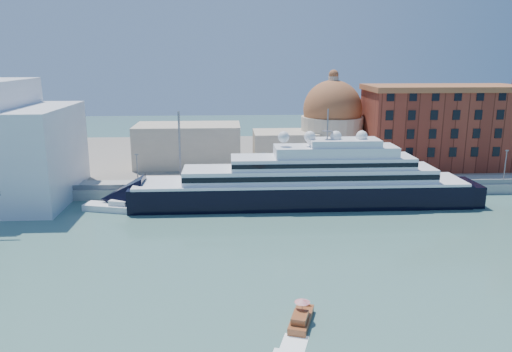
{
  "coord_description": "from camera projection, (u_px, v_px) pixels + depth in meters",
  "views": [
    {
      "loc": [
        -8.36,
        -85.68,
        33.34
      ],
      "look_at": [
        -2.51,
        18.0,
        8.16
      ],
      "focal_mm": 35.0,
      "sensor_mm": 36.0,
      "label": 1
    }
  ],
  "objects": [
    {
      "name": "quay",
      "position": [
        262.0,
        188.0,
        124.15
      ],
      "size": [
        180.0,
        10.0,
        2.5
      ],
      "primitive_type": "cube",
      "color": "gray",
      "rests_on": "ground"
    },
    {
      "name": "ground",
      "position": [
        275.0,
        242.0,
        91.45
      ],
      "size": [
        400.0,
        400.0,
        0.0
      ],
      "primitive_type": "plane",
      "color": "#3C685F",
      "rests_on": "ground"
    },
    {
      "name": "quay_fence",
      "position": [
        264.0,
        185.0,
        119.35
      ],
      "size": [
        180.0,
        0.1,
        1.2
      ],
      "primitive_type": "cube",
      "color": "slate",
      "rests_on": "quay"
    },
    {
      "name": "church",
      "position": [
        279.0,
        134.0,
        145.23
      ],
      "size": [
        66.0,
        18.0,
        25.5
      ],
      "color": "beige",
      "rests_on": "land"
    },
    {
      "name": "superyacht",
      "position": [
        290.0,
        186.0,
        113.02
      ],
      "size": [
        85.72,
        11.88,
        25.62
      ],
      "color": "black",
      "rests_on": "ground"
    },
    {
      "name": "water_taxi",
      "position": [
        301.0,
        318.0,
        63.42
      ],
      "size": [
        4.32,
        7.26,
        3.27
      ],
      "rotation": [
        0.0,
        0.0,
        -0.32
      ],
      "color": "brown",
      "rests_on": "ground"
    },
    {
      "name": "land",
      "position": [
        254.0,
        156.0,
        163.99
      ],
      "size": [
        260.0,
        72.0,
        2.0
      ],
      "primitive_type": "cube",
      "color": "slate",
      "rests_on": "ground"
    },
    {
      "name": "lamp_posts",
      "position": [
        210.0,
        156.0,
        119.75
      ],
      "size": [
        120.8,
        2.4,
        18.0
      ],
      "color": "slate",
      "rests_on": "quay"
    },
    {
      "name": "warehouse",
      "position": [
        441.0,
        126.0,
        141.51
      ],
      "size": [
        43.0,
        19.0,
        23.25
      ],
      "color": "maroon",
      "rests_on": "land"
    },
    {
      "name": "service_barge",
      "position": [
        112.0,
        207.0,
        109.92
      ],
      "size": [
        12.58,
        7.03,
        2.69
      ],
      "rotation": [
        0.0,
        0.0,
        -0.27
      ],
      "color": "white",
      "rests_on": "ground"
    }
  ]
}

